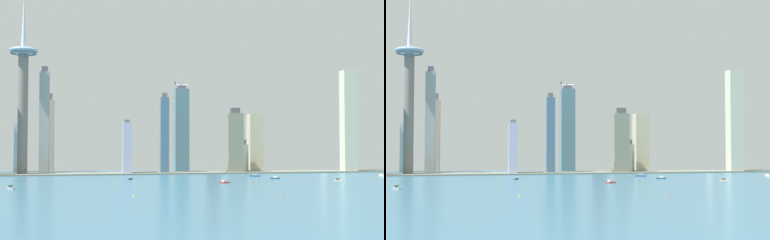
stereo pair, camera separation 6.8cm
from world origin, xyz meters
The scene contains 26 objects.
ground_plane centered at (0.00, 0.00, 0.00)m, with size 6000.00×6000.00×0.00m, color #35647E.
waterfront_pier centered at (0.00, 487.15, 1.00)m, with size 769.04×63.27×2.00m, color slate.
observation_tower centered at (-254.09, 497.90, 145.63)m, with size 46.17×46.17×299.15m.
skyscraper_1 centered at (-222.40, 527.13, 86.99)m, with size 16.05×13.81×179.66m.
skyscraper_2 centered at (146.50, 530.97, 51.55)m, with size 24.90×26.86×103.10m.
skyscraper_3 centered at (-87.39, 484.29, 42.91)m, with size 13.75×26.42×88.99m.
skyscraper_4 centered at (117.54, 504.90, 25.81)m, with size 13.89×14.51×56.81m.
skyscraper_5 centered at (95.14, 478.82, 52.37)m, with size 26.84×14.75×110.51m.
skyscraper_6 centered at (13.98, 546.14, 75.32)m, with size 24.86×27.97×156.16m.
skyscraper_7 centered at (-270.18, 587.66, 42.76)m, with size 13.41×26.01×112.50m.
skyscraper_8 centered at (80.25, 576.39, 82.76)m, with size 24.55×17.71×165.52m.
skyscraper_10 centered at (-217.71, 573.18, 65.42)m, with size 17.63×17.81×137.70m.
skyscraper_11 centered at (-25.08, 485.00, 64.96)m, with size 14.10×13.50×134.52m.
skyscraper_12 centered at (299.58, 471.04, 89.27)m, with size 24.46×20.42×178.55m.
skyscraper_13 centered at (298.72, 557.83, 62.61)m, with size 14.49×25.88×150.96m.
boat_0 centered at (-92.00, 353.16, 1.10)m, with size 7.09×14.42×2.99m.
boat_1 centered at (98.88, 381.47, 1.48)m, with size 17.80×10.46×4.09m.
boat_2 centered at (179.41, 268.13, 1.25)m, with size 11.23×8.02×7.42m.
boat_3 centered at (287.69, 343.71, 1.31)m, with size 10.12×18.19×3.65m.
boat_4 centered at (111.38, 325.11, 1.27)m, with size 14.60×9.02×10.22m.
boat_5 centered at (20.46, 260.07, 1.35)m, with size 15.65×11.80×3.76m.
boat_6 centered at (-234.87, 211.71, 1.75)m, with size 7.02×16.00×4.80m.
channel_buoy_0 centered at (-109.24, 103.74, 1.10)m, with size 1.80×1.80×2.19m, color yellow.
channel_buoy_1 centered at (-144.78, 63.06, 0.81)m, with size 1.52×1.52×1.63m, color green.
channel_buoy_2 centered at (35.29, 88.40, 1.34)m, with size 1.42×1.42×2.67m, color #E54C19.
airplane centered at (-2.44, 454.45, 145.38)m, with size 22.92×24.16×7.21m.
Camera 1 is at (-154.57, -420.12, 51.72)m, focal length 51.28 mm.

